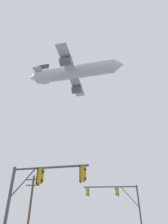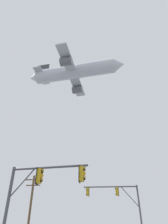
# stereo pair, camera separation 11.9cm
# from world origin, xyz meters

# --- Properties ---
(signal_pole_near) EXTENTS (5.10, 0.70, 5.52)m
(signal_pole_near) POSITION_xyz_m (-3.62, 6.73, 4.14)
(signal_pole_near) COLOR #4C4C51
(signal_pole_near) RESTS_ON ground
(signal_pole_far) EXTENTS (6.22, 0.60, 6.69)m
(signal_pole_far) POSITION_xyz_m (2.06, 18.77, 5.02)
(signal_pole_far) COLOR #4C4C51
(signal_pole_far) RESTS_ON ground
(utility_pole) EXTENTS (2.20, 0.28, 8.40)m
(utility_pole) POSITION_xyz_m (-8.62, 20.03, 4.49)
(utility_pole) COLOR brown
(utility_pole) RESTS_ON ground
(airplane) EXTENTS (23.60, 18.23, 6.43)m
(airplane) POSITION_xyz_m (-5.42, 30.14, 35.55)
(airplane) COLOR #B7BCC6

